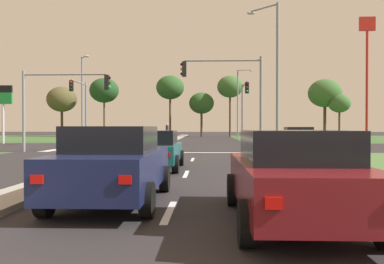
% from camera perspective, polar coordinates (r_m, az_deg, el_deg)
% --- Properties ---
extents(ground_plane, '(200.00, 200.00, 0.00)m').
position_cam_1_polar(ground_plane, '(32.07, -5.37, -2.13)').
color(ground_plane, '#282628').
extents(grass_verge_far_left, '(35.00, 35.00, 0.01)m').
position_cam_1_polar(grass_verge_far_left, '(63.64, -25.65, -0.78)').
color(grass_verge_far_left, '#385B2D').
rests_on(grass_verge_far_left, ground).
extents(grass_verge_far_right, '(35.00, 35.00, 0.01)m').
position_cam_1_polar(grass_verge_far_right, '(60.17, 22.90, -0.85)').
color(grass_verge_far_right, '#385B2D').
rests_on(grass_verge_far_right, ground).
extents(median_island_near, '(1.20, 22.00, 0.14)m').
position_cam_1_polar(median_island_near, '(13.52, -16.07, -5.79)').
color(median_island_near, gray).
rests_on(median_island_near, ground).
extents(median_island_far, '(1.20, 36.00, 0.14)m').
position_cam_1_polar(median_island_far, '(56.93, -2.06, -0.81)').
color(median_island_far, gray).
rests_on(median_island_far, ground).
extents(lane_dash_near, '(0.14, 2.00, 0.01)m').
position_cam_1_polar(lane_dash_near, '(7.60, -3.31, -11.36)').
color(lane_dash_near, silver).
rests_on(lane_dash_near, ground).
extents(lane_dash_second, '(0.14, 2.00, 0.01)m').
position_cam_1_polar(lane_dash_second, '(13.51, -0.86, -6.04)').
color(lane_dash_second, silver).
rests_on(lane_dash_second, ground).
extents(lane_dash_third, '(0.14, 2.00, 0.01)m').
position_cam_1_polar(lane_dash_third, '(19.48, 0.08, -3.96)').
color(lane_dash_third, silver).
rests_on(lane_dash_third, ground).
extents(edge_line_right, '(0.14, 24.00, 0.01)m').
position_cam_1_polar(edge_line_right, '(14.10, 13.02, -5.78)').
color(edge_line_right, silver).
rests_on(edge_line_right, ground).
extents(stop_bar_near, '(6.40, 0.50, 0.01)m').
position_cam_1_polar(stop_bar_near, '(24.81, 1.23, -2.96)').
color(stop_bar_near, silver).
rests_on(stop_bar_near, ground).
extents(crosswalk_bar_near, '(0.70, 2.80, 0.01)m').
position_cam_1_polar(crosswalk_bar_near, '(28.64, -19.59, -2.50)').
color(crosswalk_bar_near, silver).
rests_on(crosswalk_bar_near, ground).
extents(crosswalk_bar_second, '(0.70, 2.80, 0.01)m').
position_cam_1_polar(crosswalk_bar_second, '(28.24, -17.42, -2.54)').
color(crosswalk_bar_second, silver).
rests_on(crosswalk_bar_second, ground).
extents(crosswalk_bar_third, '(0.70, 2.80, 0.01)m').
position_cam_1_polar(crosswalk_bar_third, '(27.87, -15.19, -2.58)').
color(crosswalk_bar_third, silver).
rests_on(crosswalk_bar_third, ground).
extents(crosswalk_bar_fourth, '(0.70, 2.80, 0.01)m').
position_cam_1_polar(crosswalk_bar_fourth, '(27.55, -12.90, -2.61)').
color(crosswalk_bar_fourth, silver).
rests_on(crosswalk_bar_fourth, ground).
extents(crosswalk_bar_fifth, '(0.70, 2.80, 0.01)m').
position_cam_1_polar(crosswalk_bar_fifth, '(27.27, -10.57, -2.63)').
color(crosswalk_bar_fifth, silver).
rests_on(crosswalk_bar_fifth, ground).
extents(car_navy_near, '(2.04, 4.49, 1.61)m').
position_cam_1_polar(car_navy_near, '(8.55, -11.09, -4.50)').
color(car_navy_near, '#161E47').
rests_on(car_navy_near, ground).
extents(car_beige_second, '(4.62, 2.08, 1.60)m').
position_cam_1_polar(car_beige_second, '(32.48, -12.36, -0.67)').
color(car_beige_second, '#BCAD8E').
rests_on(car_beige_second, ground).
extents(car_blue_third, '(4.44, 1.98, 1.60)m').
position_cam_1_polar(car_blue_third, '(32.52, 15.22, -0.68)').
color(car_blue_third, navy).
rests_on(car_blue_third, ground).
extents(car_teal_fifth, '(2.00, 4.40, 1.47)m').
position_cam_1_polar(car_teal_fifth, '(15.11, -5.33, -2.48)').
color(car_teal_fifth, '#19565B').
rests_on(car_teal_fifth, ground).
extents(car_maroon_sixth, '(2.04, 4.45, 1.54)m').
position_cam_1_polar(car_maroon_sixth, '(6.86, 14.35, -6.06)').
color(car_maroon_sixth, maroon).
rests_on(car_maroon_sixth, ground).
extents(traffic_signal_near_left, '(5.76, 0.32, 5.21)m').
position_cam_1_polar(traffic_signal_near_left, '(27.01, -18.74, 5.09)').
color(traffic_signal_near_left, gray).
rests_on(traffic_signal_near_left, ground).
extents(traffic_signal_far_left, '(0.32, 4.53, 5.96)m').
position_cam_1_polar(traffic_signal_far_left, '(38.71, -15.64, 4.37)').
color(traffic_signal_far_left, gray).
rests_on(traffic_signal_far_left, ground).
extents(traffic_signal_far_right, '(0.32, 4.73, 5.71)m').
position_cam_1_polar(traffic_signal_far_right, '(36.89, 7.47, 4.35)').
color(traffic_signal_far_right, gray).
rests_on(traffic_signal_far_right, ground).
extents(traffic_signal_near_right, '(5.19, 0.32, 6.04)m').
position_cam_1_polar(traffic_signal_near_right, '(25.33, 5.76, 6.56)').
color(traffic_signal_near_right, gray).
rests_on(traffic_signal_near_right, ground).
extents(street_lamp_second, '(1.90, 1.82, 9.46)m').
position_cam_1_polar(street_lamp_second, '(26.14, 11.79, 8.84)').
color(street_lamp_second, gray).
rests_on(street_lamp_second, ground).
extents(street_lamp_third, '(1.32, 1.71, 8.81)m').
position_cam_1_polar(street_lamp_third, '(42.51, -15.40, 5.19)').
color(street_lamp_third, gray).
rests_on(street_lamp_third, ground).
extents(street_lamp_fourth, '(2.28, 0.80, 9.93)m').
position_cam_1_polar(street_lamp_fourth, '(58.46, 6.74, 4.56)').
color(street_lamp_fourth, gray).
rests_on(street_lamp_fourth, ground).
extents(pedestrian_at_median, '(0.34, 0.34, 1.85)m').
position_cam_1_polar(pedestrian_at_median, '(44.59, -3.58, 0.30)').
color(pedestrian_at_median, '#9E8966').
rests_on(pedestrian_at_median, median_island_far).
extents(fastfood_pole_sign, '(1.80, 0.40, 14.27)m').
position_cam_1_polar(fastfood_pole_sign, '(50.83, 23.80, 10.38)').
color(fastfood_pole_sign, red).
rests_on(fastfood_pole_sign, ground).
extents(fuel_price_totem, '(1.80, 0.24, 5.62)m').
position_cam_1_polar(fuel_price_totem, '(42.60, -25.48, 4.02)').
color(fuel_price_totem, silver).
rests_on(fuel_price_totem, ground).
extents(treeline_near, '(5.04, 5.04, 8.47)m').
position_cam_1_polar(treeline_near, '(71.62, -18.17, 4.45)').
color(treeline_near, '#423323').
rests_on(treeline_near, ground).
extents(treeline_second, '(4.81, 4.81, 9.73)m').
position_cam_1_polar(treeline_second, '(67.98, -12.49, 5.82)').
color(treeline_second, '#423323').
rests_on(treeline_second, ground).
extents(treeline_third, '(4.60, 4.60, 10.08)m').
position_cam_1_polar(treeline_third, '(65.97, -3.16, 6.36)').
color(treeline_third, '#423323').
rests_on(treeline_third, ground).
extents(treeline_fourth, '(4.10, 4.10, 7.26)m').
position_cam_1_polar(treeline_fourth, '(65.44, 1.37, 4.13)').
color(treeline_fourth, '#423323').
rests_on(treeline_fourth, ground).
extents(treeline_fifth, '(4.14, 4.14, 9.83)m').
position_cam_1_polar(treeline_fifth, '(64.42, 5.48, 6.45)').
color(treeline_fifth, '#423323').
rests_on(treeline_fifth, ground).
extents(treeline_sixth, '(3.42, 3.42, 6.75)m').
position_cam_1_polar(treeline_sixth, '(66.48, 20.38, 3.84)').
color(treeline_sixth, '#423323').
rests_on(treeline_sixth, ground).
extents(treeline_seventh, '(5.31, 5.31, 9.29)m').
position_cam_1_polar(treeline_seventh, '(67.60, 18.52, 5.27)').
color(treeline_seventh, '#423323').
rests_on(treeline_seventh, ground).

